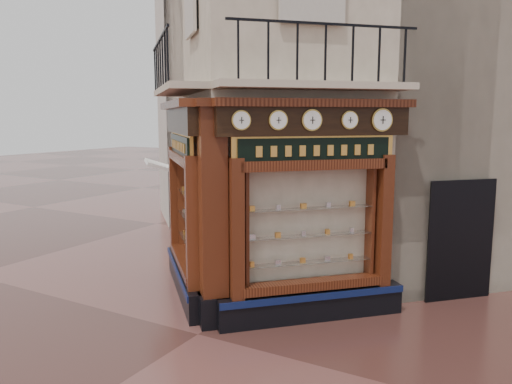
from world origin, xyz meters
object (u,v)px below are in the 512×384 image
Objects in this scene: clock_a at (241,120)px; clock_b at (278,120)px; clock_e at (382,120)px; corner_pilaster at (213,217)px; clock_d at (350,120)px; clock_c at (312,120)px; signboard_right at (315,150)px; awning at (164,260)px; signboard_left at (181,146)px.

clock_b is (0.45, 0.45, 0.00)m from clock_a.
clock_b is 1.92m from clock_e.
corner_pilaster is 12.57× the size of clock_d.
clock_d is at bearing 0.00° from clock_b.
clock_e is at bearing 0.00° from clock_c.
clock_d is at bearing -10.73° from signboard_right.
corner_pilaster reaches higher than clock_d.
awning is 0.63× the size of signboard_right.
signboard_left is (-2.05, 1.03, -0.52)m from clock_a.
clock_a is 1.45m from signboard_right.
corner_pilaster is at bearing 169.75° from signboard_right.
awning is (-5.78, 0.89, -3.62)m from clock_e.
clock_d reaches higher than awning.
clock_e is (1.81, 1.81, 0.00)m from clock_a.
clock_a is 0.80× the size of clock_e.
corner_pilaster is 2.95× the size of awning.
clock_a is 1.23m from clock_c.
clock_d reaches higher than signboard_right.
clock_b is (1.03, 0.43, 1.67)m from corner_pilaster.
clock_a is at bearing -161.68° from signboard_left.
clock_d is 0.23× the size of awning.
clock_a is 1.03× the size of clock_d.
clock_c reaches higher than signboard_left.
clock_c is 2.97m from signboard_left.
clock_c is (0.42, 0.42, 0.00)m from clock_b.
signboard_right reaches higher than signboard_left.
clock_d is at bearing -149.01° from awning.
clock_d is 0.79m from signboard_right.
clock_a is 0.16× the size of signboard_left.
corner_pilaster is 12.02× the size of clock_b.
corner_pilaster reaches higher than clock_b.
signboard_right is (-0.93, -0.78, -0.52)m from clock_e.
clock_b is 0.15× the size of signboard_right.
signboard_right is (0.00, 0.16, -0.52)m from clock_c.
signboard_left is at bearing -175.87° from awning.
clock_a is at bearing -46.55° from corner_pilaster.
clock_e is 0.19× the size of signboard_right.
awning is at bearing 126.24° from clock_e.
clock_a is 6.01m from awning.
clock_b is at bearing 0.00° from clock_a.
clock_e is at bearing -8.22° from corner_pilaster.
clock_c is at bearing -136.01° from signboard_right.
clock_e is (1.36, 1.36, -0.00)m from clock_b.
awning is (-4.85, 1.83, -3.62)m from clock_c.
corner_pilaster is 10.87× the size of clock_c.
clock_d is 0.15× the size of signboard_left.
signboard_right is at bearing 169.27° from clock_d.
signboard_right is (1.46, 1.01, 1.15)m from corner_pilaster.
clock_b is 0.90× the size of clock_c.
corner_pilaster is 1.85× the size of signboard_right.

